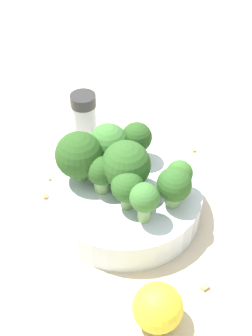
% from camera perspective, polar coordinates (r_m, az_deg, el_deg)
% --- Properties ---
extents(ground_plane, '(3.00, 3.00, 0.00)m').
position_cam_1_polar(ground_plane, '(0.62, -0.00, -5.30)').
color(ground_plane, beige).
extents(bowl, '(0.19, 0.19, 0.04)m').
position_cam_1_polar(bowl, '(0.60, -0.00, -3.94)').
color(bowl, silver).
rests_on(bowl, ground_plane).
extents(broccoli_floret_0, '(0.05, 0.05, 0.06)m').
position_cam_1_polar(broccoli_floret_0, '(0.60, -2.16, 3.00)').
color(broccoli_floret_0, '#7A9E5B').
rests_on(broccoli_floret_0, bowl).
extents(broccoli_floret_1, '(0.04, 0.04, 0.05)m').
position_cam_1_polar(broccoli_floret_1, '(0.54, 0.18, -2.41)').
color(broccoli_floret_1, '#7A9E5B').
rests_on(broccoli_floret_1, bowl).
extents(broccoli_floret_2, '(0.06, 0.06, 0.07)m').
position_cam_1_polar(broccoli_floret_2, '(0.56, -0.03, 0.53)').
color(broccoli_floret_2, '#84AD66').
rests_on(broccoli_floret_2, bowl).
extents(broccoli_floret_3, '(0.04, 0.04, 0.05)m').
position_cam_1_polar(broccoli_floret_3, '(0.56, -3.03, -0.61)').
color(broccoli_floret_3, '#84AD66').
rests_on(broccoli_floret_3, bowl).
extents(broccoli_floret_4, '(0.03, 0.03, 0.05)m').
position_cam_1_polar(broccoli_floret_4, '(0.53, 2.27, -3.85)').
color(broccoli_floret_4, '#84AD66').
rests_on(broccoli_floret_4, bowl).
extents(broccoli_floret_5, '(0.03, 0.03, 0.05)m').
position_cam_1_polar(broccoli_floret_5, '(0.56, 6.53, -0.80)').
color(broccoli_floret_5, '#8EB770').
rests_on(broccoli_floret_5, bowl).
extents(broccoli_floret_6, '(0.06, 0.06, 0.07)m').
position_cam_1_polar(broccoli_floret_6, '(0.58, -5.74, 1.51)').
color(broccoli_floret_6, '#84AD66').
rests_on(broccoli_floret_6, bowl).
extents(broccoli_floret_7, '(0.04, 0.04, 0.05)m').
position_cam_1_polar(broccoli_floret_7, '(0.55, 5.83, -2.25)').
color(broccoli_floret_7, '#8EB770').
rests_on(broccoli_floret_7, bowl).
extents(broccoli_floret_8, '(0.04, 0.04, 0.06)m').
position_cam_1_polar(broccoli_floret_8, '(0.60, 1.31, 3.52)').
color(broccoli_floret_8, '#84AD66').
rests_on(broccoli_floret_8, bowl).
extents(pepper_shaker, '(0.04, 0.04, 0.08)m').
position_cam_1_polar(pepper_shaker, '(0.71, -5.11, 6.21)').
color(pepper_shaker, '#B2B7BC').
rests_on(pepper_shaker, ground_plane).
extents(lemon_wedge, '(0.05, 0.05, 0.05)m').
position_cam_1_polar(lemon_wedge, '(0.50, 3.89, -16.63)').
color(lemon_wedge, yellow).
rests_on(lemon_wedge, ground_plane).
extents(almond_crumb_0, '(0.01, 0.01, 0.01)m').
position_cam_1_polar(almond_crumb_0, '(0.71, 8.27, 2.31)').
color(almond_crumb_0, tan).
rests_on(almond_crumb_0, ground_plane).
extents(almond_crumb_1, '(0.01, 0.01, 0.01)m').
position_cam_1_polar(almond_crumb_1, '(0.66, -9.08, -1.25)').
color(almond_crumb_1, olive).
rests_on(almond_crumb_1, ground_plane).
extents(almond_crumb_2, '(0.01, 0.01, 0.01)m').
position_cam_1_polar(almond_crumb_2, '(0.69, -4.76, 1.63)').
color(almond_crumb_2, tan).
rests_on(almond_crumb_2, ground_plane).
extents(almond_crumb_3, '(0.01, 0.01, 0.01)m').
position_cam_1_polar(almond_crumb_3, '(0.64, -9.75, -3.32)').
color(almond_crumb_3, olive).
rests_on(almond_crumb_3, ground_plane).
extents(almond_crumb_4, '(0.01, 0.01, 0.01)m').
position_cam_1_polar(almond_crumb_4, '(0.55, 9.62, -14.02)').
color(almond_crumb_4, tan).
rests_on(almond_crumb_4, ground_plane).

